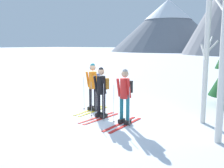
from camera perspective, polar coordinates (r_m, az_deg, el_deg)
The scene contains 5 objects.
ground_plane at distance 8.55m, azimuth -2.52°, elevation -7.27°, with size 400.00×400.00×0.00m, color white.
skier_in_orange at distance 9.14m, azimuth -4.26°, elevation -0.04°, with size 0.61×1.62×1.71m.
skier_in_black at distance 8.22m, azimuth -2.38°, elevation -1.29°, with size 0.61×1.65×1.66m.
skier_in_red at distance 7.57m, azimuth 2.92°, elevation -2.14°, with size 0.61×1.73×1.67m.
birch_tree_tall at distance 8.03m, azimuth 20.25°, elevation 4.52°, with size 0.34×1.54×3.61m.
Camera 1 is at (4.80, -6.66, 2.36)m, focal length 40.92 mm.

